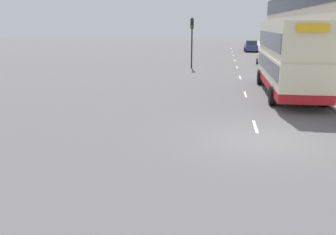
{
  "coord_description": "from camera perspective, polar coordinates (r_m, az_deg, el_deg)",
  "views": [
    {
      "loc": [
        -1.44,
        -13.42,
        4.1
      ],
      "look_at": [
        -5.74,
        16.27,
        -3.36
      ],
      "focal_mm": 40.0,
      "sensor_mm": 36.0,
      "label": 1
    }
  ],
  "objects": [
    {
      "name": "double_decker_bus_near",
      "position": [
        23.58,
        18.0,
        8.87
      ],
      "size": [
        2.85,
        11.07,
        4.3
      ],
      "color": "beige",
      "rests_on": "ground_plane"
    },
    {
      "name": "car_0",
      "position": [
        60.78,
        12.54,
        10.57
      ],
      "size": [
        2.03,
        4.46,
        1.72
      ],
      "color": "navy",
      "rests_on": "ground_plane"
    },
    {
      "name": "lane_mark_7",
      "position": [
        67.76,
        9.61,
        10.31
      ],
      "size": [
        0.12,
        2.0,
        0.01
      ],
      "color": "silver",
      "rests_on": "ground_plane"
    },
    {
      "name": "lane_mark_3",
      "position": [
        37.97,
        10.46,
        7.54
      ],
      "size": [
        0.12,
        2.0,
        0.01
      ],
      "color": "silver",
      "rests_on": "ground_plane"
    },
    {
      "name": "lane_mark_2",
      "position": [
        30.55,
        10.93,
        6.0
      ],
      "size": [
        0.12,
        2.0,
        0.01
      ],
      "color": "silver",
      "rests_on": "ground_plane"
    },
    {
      "name": "lane_mark_4",
      "position": [
        45.4,
        10.15,
        8.57
      ],
      "size": [
        0.12,
        2.0,
        0.01
      ],
      "color": "silver",
      "rests_on": "ground_plane"
    },
    {
      "name": "ground_plane",
      "position": [
        14.1,
        13.75,
        -3.37
      ],
      "size": [
        220.0,
        220.0,
        0.0
      ],
      "primitive_type": "plane",
      "color": "#5B595B"
    },
    {
      "name": "pavement",
      "position": [
        52.67,
        17.11,
        8.97
      ],
      "size": [
        5.0,
        93.0,
        0.14
      ],
      "color": "#A39E93",
      "rests_on": "ground_plane"
    },
    {
      "name": "lane_mark_1",
      "position": [
        23.18,
        11.69,
        3.49
      ],
      "size": [
        0.12,
        2.0,
        0.01
      ],
      "color": "silver",
      "rests_on": "ground_plane"
    },
    {
      "name": "car_1",
      "position": [
        40.22,
        14.98,
        8.89
      ],
      "size": [
        2.04,
        4.0,
        1.77
      ],
      "color": "#B7B799",
      "rests_on": "ground_plane"
    },
    {
      "name": "traffic_light_far_kerb",
      "position": [
        36.4,
        3.67,
        12.52
      ],
      "size": [
        0.3,
        0.32,
        4.75
      ],
      "color": "black",
      "rests_on": "ground_plane"
    },
    {
      "name": "pedestrian_at_shelter",
      "position": [
        27.74,
        22.16,
        6.4
      ],
      "size": [
        0.31,
        0.31,
        1.58
      ],
      "color": "#23232D",
      "rests_on": "ground_plane"
    },
    {
      "name": "pedestrian_2",
      "position": [
        25.4,
        23.61,
        5.81
      ],
      "size": [
        0.34,
        0.34,
        1.7
      ],
      "color": "#23232D",
      "rests_on": "ground_plane"
    },
    {
      "name": "lane_mark_0",
      "position": [
        15.89,
        13.15,
        -1.35
      ],
      "size": [
        0.12,
        2.0,
        0.01
      ],
      "color": "silver",
      "rests_on": "ground_plane"
    },
    {
      "name": "lane_mark_6",
      "position": [
        60.3,
        9.74,
        9.87
      ],
      "size": [
        0.12,
        2.0,
        0.01
      ],
      "color": "silver",
      "rests_on": "ground_plane"
    },
    {
      "name": "lane_mark_5",
      "position": [
        52.85,
        9.92,
        9.31
      ],
      "size": [
        0.12,
        2.0,
        0.01
      ],
      "color": "silver",
      "rests_on": "ground_plane"
    }
  ]
}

